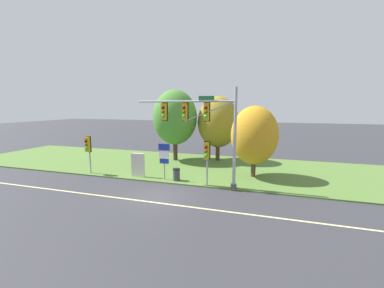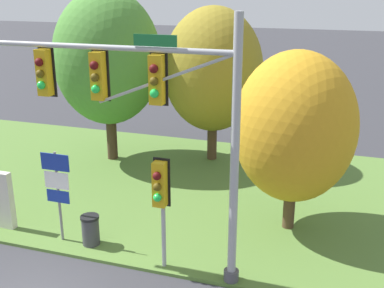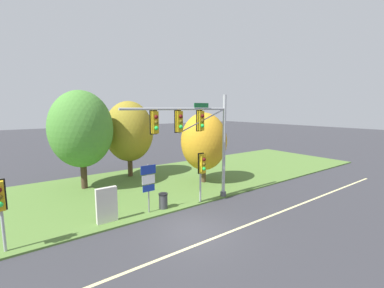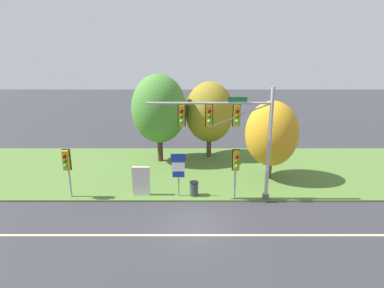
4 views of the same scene
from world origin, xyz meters
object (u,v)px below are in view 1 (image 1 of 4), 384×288
at_px(tree_left_of_mast, 218,122).
at_px(trash_bin, 176,174).
at_px(pedestrian_signal_near_kerb, 88,147).
at_px(tree_behind_signpost, 254,135).
at_px(pedestrian_signal_further_along, 207,154).
at_px(route_sign_post, 164,156).
at_px(info_kiosk, 138,165).
at_px(traffic_signal_mast, 203,122).
at_px(tree_nearest_road, 175,117).

relative_size(tree_left_of_mast, trash_bin, 7.16).
bearing_deg(tree_left_of_mast, trash_bin, -99.49).
xyz_separation_m(pedestrian_signal_near_kerb, tree_behind_signpost, (13.30, 3.29, 1.06)).
height_order(pedestrian_signal_near_kerb, pedestrian_signal_further_along, pedestrian_signal_further_along).
distance_m(route_sign_post, tree_behind_signpost, 7.30).
bearing_deg(info_kiosk, pedestrian_signal_near_kerb, -174.41).
relative_size(traffic_signal_mast, trash_bin, 7.96).
bearing_deg(trash_bin, info_kiosk, 178.42).
height_order(pedestrian_signal_near_kerb, tree_left_of_mast, tree_left_of_mast).
bearing_deg(route_sign_post, pedestrian_signal_near_kerb, -177.61).
bearing_deg(tree_nearest_road, trash_bin, -67.78).
height_order(traffic_signal_mast, info_kiosk, traffic_signal_mast).
height_order(tree_nearest_road, tree_left_of_mast, tree_nearest_road).
bearing_deg(route_sign_post, info_kiosk, 176.45).
relative_size(tree_nearest_road, trash_bin, 7.90).
height_order(route_sign_post, tree_left_of_mast, tree_left_of_mast).
bearing_deg(traffic_signal_mast, info_kiosk, 173.82).
distance_m(tree_behind_signpost, info_kiosk, 9.63).
distance_m(pedestrian_signal_near_kerb, tree_nearest_road, 9.11).
bearing_deg(tree_behind_signpost, pedestrian_signal_near_kerb, -166.09).
bearing_deg(tree_left_of_mast, info_kiosk, -119.97).
height_order(tree_nearest_road, trash_bin, tree_nearest_road).
relative_size(traffic_signal_mast, tree_behind_signpost, 1.30).
xyz_separation_m(tree_left_of_mast, trash_bin, (-1.40, -8.35, -3.53)).
bearing_deg(info_kiosk, tree_nearest_road, 85.79).
height_order(pedestrian_signal_near_kerb, route_sign_post, pedestrian_signal_near_kerb).
bearing_deg(tree_behind_signpost, route_sign_post, -155.11).
relative_size(tree_left_of_mast, info_kiosk, 3.51).
bearing_deg(tree_nearest_road, traffic_signal_mast, -56.00).
bearing_deg(pedestrian_signal_further_along, tree_left_of_mast, 97.22).
height_order(pedestrian_signal_further_along, tree_left_of_mast, tree_left_of_mast).
distance_m(pedestrian_signal_near_kerb, info_kiosk, 4.65).
xyz_separation_m(pedestrian_signal_near_kerb, info_kiosk, (4.43, 0.43, -1.35)).
bearing_deg(trash_bin, tree_left_of_mast, 80.51).
bearing_deg(pedestrian_signal_near_kerb, tree_behind_signpost, 13.91).
bearing_deg(trash_bin, traffic_signal_mast, -13.04).
distance_m(traffic_signal_mast, tree_left_of_mast, 8.92).
bearing_deg(route_sign_post, pedestrian_signal_further_along, -8.52).
bearing_deg(tree_behind_signpost, trash_bin, -151.79).
bearing_deg(info_kiosk, tree_left_of_mast, 60.03).
bearing_deg(route_sign_post, tree_nearest_road, 104.93).
bearing_deg(route_sign_post, trash_bin, 3.24).
height_order(traffic_signal_mast, tree_nearest_road, tree_nearest_road).
height_order(pedestrian_signal_near_kerb, info_kiosk, pedestrian_signal_near_kerb).
xyz_separation_m(tree_behind_signpost, trash_bin, (-5.51, -2.95, -2.89)).
bearing_deg(traffic_signal_mast, route_sign_post, 171.86).
bearing_deg(tree_nearest_road, tree_left_of_mast, 17.66).
distance_m(pedestrian_signal_near_kerb, tree_left_of_mast, 12.77).
xyz_separation_m(tree_left_of_mast, tree_behind_signpost, (4.11, -5.40, -0.65)).
bearing_deg(pedestrian_signal_further_along, route_sign_post, 171.48).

